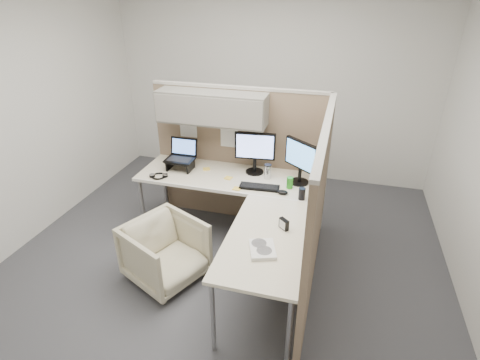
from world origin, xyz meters
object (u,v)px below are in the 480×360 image
(desk, at_px, (239,200))
(keyboard, at_px, (259,187))
(office_chair, at_px, (165,249))
(monitor_left, at_px, (255,150))

(desk, xyz_separation_m, keyboard, (0.15, 0.23, 0.05))
(office_chair, height_order, monitor_left, monitor_left)
(office_chair, distance_m, monitor_left, 1.41)
(office_chair, relative_size, monitor_left, 1.44)
(monitor_left, xyz_separation_m, keyboard, (0.13, -0.34, -0.26))
(desk, xyz_separation_m, monitor_left, (0.02, 0.57, 0.32))
(desk, relative_size, keyboard, 4.91)
(office_chair, xyz_separation_m, keyboard, (0.75, 0.73, 0.41))
(monitor_left, relative_size, keyboard, 1.15)
(desk, height_order, keyboard, keyboard)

